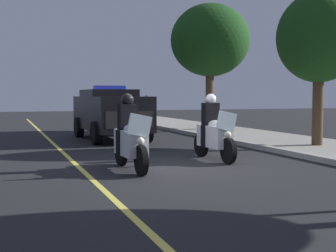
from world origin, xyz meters
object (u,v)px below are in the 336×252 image
(police_suv, at_px, (110,112))
(tree_mid_block, at_px, (319,38))
(police_motorcycle_lead_left, at_px, (130,139))
(police_motorcycle_lead_right, at_px, (214,133))
(tree_far_back, at_px, (210,41))
(cyclist_background, at_px, (146,113))

(police_suv, distance_m, tree_mid_block, 7.84)
(police_motorcycle_lead_left, relative_size, police_motorcycle_lead_right, 1.00)
(tree_mid_block, bearing_deg, tree_far_back, -178.35)
(police_motorcycle_lead_right, xyz_separation_m, tree_mid_block, (-1.29, 4.28, 2.78))
(police_suv, bearing_deg, tree_far_back, 115.26)
(police_motorcycle_lead_left, xyz_separation_m, police_suv, (-7.07, 1.18, 0.37))
(tree_mid_block, relative_size, tree_far_back, 0.83)
(tree_mid_block, distance_m, tree_far_back, 7.53)
(police_motorcycle_lead_left, relative_size, tree_mid_block, 0.44)
(police_motorcycle_lead_left, bearing_deg, police_suv, 170.56)
(police_motorcycle_lead_left, relative_size, police_suv, 0.43)
(police_motorcycle_lead_right, xyz_separation_m, cyclist_background, (-10.35, 1.42, 0.14))
(cyclist_background, bearing_deg, police_motorcycle_lead_left, -19.21)
(police_motorcycle_lead_right, relative_size, cyclist_background, 1.22)
(police_suv, height_order, tree_mid_block, tree_mid_block)
(police_motorcycle_lead_right, xyz_separation_m, police_suv, (-6.25, -1.29, 0.37))
(police_motorcycle_lead_left, xyz_separation_m, cyclist_background, (-11.17, 3.89, 0.14))
(police_motorcycle_lead_right, distance_m, police_suv, 6.39)
(police_motorcycle_lead_left, xyz_separation_m, tree_mid_block, (-2.11, 6.75, 2.78))
(cyclist_background, bearing_deg, police_motorcycle_lead_right, -7.83)
(police_suv, xyz_separation_m, tree_mid_block, (4.96, 5.57, 2.41))
(police_motorcycle_lead_right, relative_size, police_suv, 0.43)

